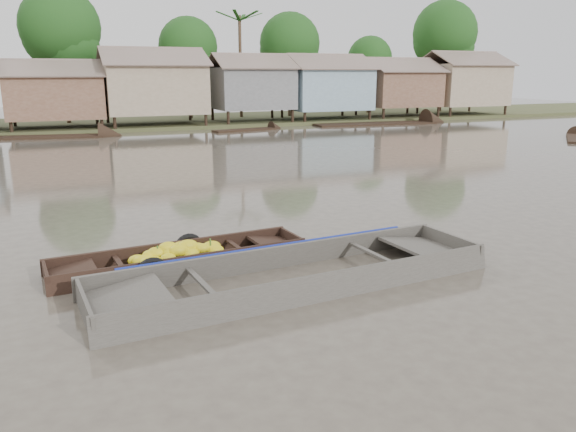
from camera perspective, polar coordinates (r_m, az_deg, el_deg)
name	(u,v)px	position (r m, az deg, el deg)	size (l,w,h in m)	color
ground	(281,260)	(11.54, -0.74, -4.50)	(120.00, 120.00, 0.00)	#4C443A
riverbank	(155,82)	(42.60, -13.33, 13.13)	(120.00, 12.47, 10.22)	#384723
banana_boat	(177,259)	(11.40, -11.16, -4.33)	(5.17, 1.64, 0.69)	black
viewer_boat	(296,280)	(10.28, 0.80, -6.55)	(7.57, 2.52, 0.60)	#3F3B36
distant_boats	(246,133)	(36.52, -4.29, 8.41)	(44.95, 16.18, 0.35)	black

